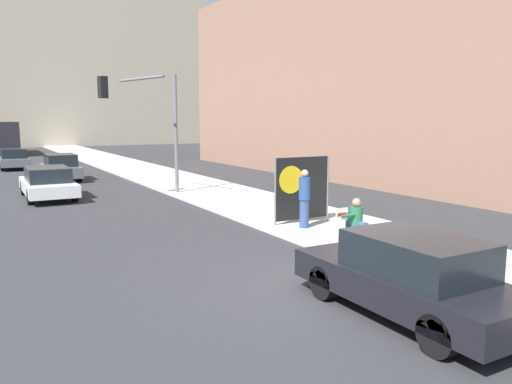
{
  "coord_description": "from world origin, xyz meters",
  "views": [
    {
      "loc": [
        -5.96,
        -7.67,
        3.32
      ],
      "look_at": [
        0.27,
        3.4,
        1.49
      ],
      "focal_mm": 35.0,
      "sensor_mm": 36.0,
      "label": 1
    }
  ],
  "objects": [
    {
      "name": "ground_plane",
      "position": [
        0.0,
        0.0,
        0.0
      ],
      "size": [
        160.0,
        160.0,
        0.0
      ],
      "primitive_type": "plane",
      "color": "#303033"
    },
    {
      "name": "sidewalk_curb",
      "position": [
        3.44,
        15.0,
        0.07
      ],
      "size": [
        4.01,
        90.0,
        0.14
      ],
      "primitive_type": "cube",
      "color": "beige",
      "rests_on": "ground_plane"
    },
    {
      "name": "building_backdrop_far",
      "position": [
        -2.0,
        65.56,
        14.98
      ],
      "size": [
        52.0,
        12.0,
        29.96
      ],
      "color": "tan",
      "rests_on": "ground_plane"
    },
    {
      "name": "building_backdrop_right",
      "position": [
        15.63,
        15.44,
        6.08
      ],
      "size": [
        10.0,
        32.0,
        12.15
      ],
      "color": "#936B56",
      "rests_on": "ground_plane"
    },
    {
      "name": "seated_protester",
      "position": [
        2.36,
        1.86,
        0.8
      ],
      "size": [
        0.91,
        0.77,
        1.23
      ],
      "rotation": [
        0.0,
        0.0,
        -0.2
      ],
      "color": "#474C56",
      "rests_on": "sidewalk_curb"
    },
    {
      "name": "jogger_on_sidewalk",
      "position": [
        2.47,
        4.36,
        1.03
      ],
      "size": [
        0.34,
        0.34,
        1.74
      ],
      "rotation": [
        0.0,
        0.0,
        3.68
      ],
      "color": "#334775",
      "rests_on": "sidewalk_curb"
    },
    {
      "name": "pedestrian_behind",
      "position": [
        3.01,
        6.54,
        0.99
      ],
      "size": [
        0.34,
        0.34,
        1.68
      ],
      "rotation": [
        0.0,
        0.0,
        2.94
      ],
      "color": "#424247",
      "rests_on": "sidewalk_curb"
    },
    {
      "name": "protest_banner",
      "position": [
        2.86,
        5.07,
        1.22
      ],
      "size": [
        2.04,
        0.06,
        2.06
      ],
      "color": "slate",
      "rests_on": "sidewalk_curb"
    },
    {
      "name": "traffic_light_pole",
      "position": [
        0.48,
        12.92,
        3.69
      ],
      "size": [
        3.53,
        3.29,
        5.17
      ],
      "color": "slate",
      "rests_on": "sidewalk_curb"
    },
    {
      "name": "parked_car_curbside",
      "position": [
        0.3,
        -1.86,
        0.71
      ],
      "size": [
        1.73,
        4.27,
        1.42
      ],
      "color": "black",
      "rests_on": "ground_plane"
    },
    {
      "name": "car_on_road_nearest",
      "position": [
        -3.35,
        15.12,
        0.69
      ],
      "size": [
        1.9,
        4.8,
        1.36
      ],
      "color": "white",
      "rests_on": "ground_plane"
    },
    {
      "name": "car_on_road_midblock",
      "position": [
        -1.9,
        21.68,
        0.73
      ],
      "size": [
        1.73,
        4.28,
        1.48
      ],
      "color": "#565B60",
      "rests_on": "ground_plane"
    },
    {
      "name": "car_on_road_distant",
      "position": [
        -3.69,
        30.23,
        0.7
      ],
      "size": [
        1.81,
        4.34,
        1.4
      ],
      "color": "#565B60",
      "rests_on": "ground_plane"
    },
    {
      "name": "city_bus_on_road",
      "position": [
        -3.58,
        47.19,
        1.82
      ],
      "size": [
        2.48,
        10.05,
        3.17
      ],
      "color": "#232328",
      "rests_on": "ground_plane"
    }
  ]
}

